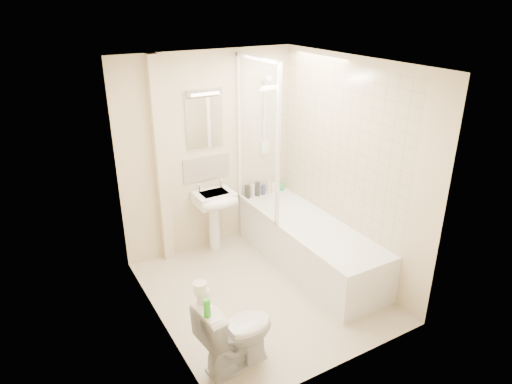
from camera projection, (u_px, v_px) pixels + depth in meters
floor at (262, 291)px, 4.93m from camera, size 2.50×2.50×0.00m
wall_back at (209, 154)px, 5.44m from camera, size 2.20×0.02×2.40m
wall_left at (154, 214)px, 3.95m from camera, size 0.02×2.50×2.40m
wall_right at (349, 170)px, 4.96m from camera, size 0.02×2.50×2.40m
ceiling at (263, 63)px, 3.97m from camera, size 2.20×2.50×0.02m
tile_back at (263, 127)px, 5.69m from camera, size 0.70×0.01×1.75m
tile_right at (339, 146)px, 5.00m from camera, size 0.01×2.10×1.75m
pipe_boxing at (161, 164)px, 5.11m from camera, size 0.12×0.12×2.40m
splashback at (207, 168)px, 5.48m from camera, size 0.60×0.02×0.30m
mirror at (205, 124)px, 5.26m from camera, size 0.46×0.01×0.60m
strip_light at (204, 92)px, 5.10m from camera, size 0.42×0.07×0.07m
bathtub at (310, 243)px, 5.30m from camera, size 0.70×2.10×0.55m
shower_screen at (257, 138)px, 5.17m from camera, size 0.04×0.92×1.80m
shower_fixture at (265, 119)px, 5.61m from camera, size 0.10×0.16×0.99m
pedestal_sink at (216, 206)px, 5.47m from camera, size 0.46×0.44×0.89m
bottle_black_a at (247, 192)px, 5.81m from camera, size 0.07×0.07×0.17m
bottle_white_a at (253, 191)px, 5.85m from camera, size 0.05×0.05×0.16m
bottle_black_b at (258, 189)px, 5.88m from camera, size 0.06×0.06×0.19m
bottle_blue at (263, 190)px, 5.93m from camera, size 0.06×0.06×0.13m
bottle_cream at (269, 186)px, 5.96m from camera, size 0.05×0.05×0.19m
bottle_white_b at (273, 187)px, 6.00m from camera, size 0.05×0.05×0.13m
bottle_green at (282, 187)px, 6.07m from camera, size 0.06×0.06×0.09m
toilet at (236, 332)px, 3.84m from camera, size 0.52×0.75×0.68m
toilet_roll_lower at (203, 295)px, 3.66m from camera, size 0.11×0.11×0.11m
toilet_roll_upper at (200, 288)px, 3.59m from camera, size 0.11×0.11×0.09m
green_bottle at (207, 308)px, 3.47m from camera, size 0.06×0.06×0.16m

